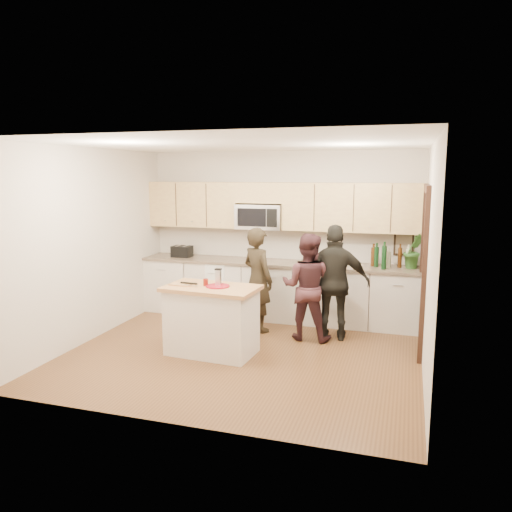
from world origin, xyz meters
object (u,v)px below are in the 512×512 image
(woman_left, at_px, (258,280))
(woman_center, at_px, (307,287))
(toaster, at_px, (182,251))
(island, at_px, (212,320))
(woman_right, at_px, (335,283))

(woman_left, height_order, woman_center, woman_left)
(toaster, height_order, woman_left, woman_left)
(woman_left, distance_m, woman_center, 0.80)
(island, distance_m, toaster, 2.27)
(toaster, bearing_deg, woman_right, -15.51)
(toaster, bearing_deg, woman_center, -20.04)
(island, relative_size, toaster, 3.90)
(toaster, xyz_separation_m, woman_left, (1.56, -0.68, -0.25))
(toaster, relative_size, woman_right, 0.19)
(island, xyz_separation_m, toaster, (-1.27, 1.80, 0.58))
(woman_right, bearing_deg, toaster, -22.33)
(toaster, xyz_separation_m, woman_center, (2.33, -0.85, -0.27))
(toaster, distance_m, woman_right, 2.83)
(woman_left, bearing_deg, toaster, 9.09)
(toaster, relative_size, woman_left, 0.20)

